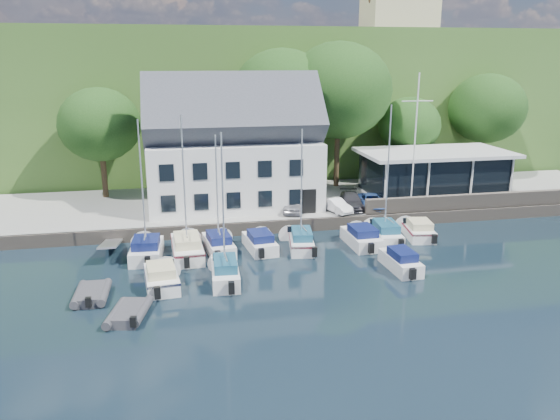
# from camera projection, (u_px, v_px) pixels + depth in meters

# --- Properties ---
(ground) EXTENTS (180.00, 180.00, 0.00)m
(ground) POSITION_uv_depth(u_px,v_px,m) (382.00, 285.00, 32.83)
(ground) COLOR black
(ground) RESTS_ON ground
(quay) EXTENTS (60.00, 13.00, 1.00)m
(quay) POSITION_uv_depth(u_px,v_px,m) (311.00, 203.00, 49.21)
(quay) COLOR gray
(quay) RESTS_ON ground
(quay_face) EXTENTS (60.00, 0.30, 1.00)m
(quay_face) POSITION_uv_depth(u_px,v_px,m) (331.00, 224.00, 43.08)
(quay_face) COLOR #5D554B
(quay_face) RESTS_ON ground
(hillside) EXTENTS (160.00, 75.00, 16.00)m
(hillside) POSITION_uv_depth(u_px,v_px,m) (244.00, 89.00, 89.16)
(hillside) COLOR #33511E
(hillside) RESTS_ON ground
(field_patch) EXTENTS (50.00, 30.00, 0.30)m
(field_patch) POSITION_uv_depth(u_px,v_px,m) (282.00, 39.00, 95.98)
(field_patch) COLOR #505C2E
(field_patch) RESTS_ON hillside
(farmhouse) EXTENTS (10.40, 7.00, 8.20)m
(farmhouse) POSITION_uv_depth(u_px,v_px,m) (399.00, 8.00, 80.53)
(farmhouse) COLOR beige
(farmhouse) RESTS_ON hillside
(harbor_building) EXTENTS (14.40, 8.20, 8.70)m
(harbor_building) POSITION_uv_depth(u_px,v_px,m) (233.00, 154.00, 45.64)
(harbor_building) COLOR silver
(harbor_building) RESTS_ON quay
(club_pavilion) EXTENTS (13.20, 7.20, 4.10)m
(club_pavilion) POSITION_uv_depth(u_px,v_px,m) (433.00, 173.00, 49.15)
(club_pavilion) COLOR black
(club_pavilion) RESTS_ON quay
(seawall) EXTENTS (18.00, 0.50, 1.20)m
(seawall) POSITION_uv_depth(u_px,v_px,m) (468.00, 201.00, 45.39)
(seawall) COLOR #5D554B
(seawall) RESTS_ON quay
(gangway) EXTENTS (1.20, 6.00, 1.40)m
(gangway) POSITION_uv_depth(u_px,v_px,m) (112.00, 252.00, 38.24)
(gangway) COLOR silver
(gangway) RESTS_ON ground
(car_silver) EXTENTS (2.66, 4.08, 1.29)m
(car_silver) POSITION_uv_depth(u_px,v_px,m) (294.00, 204.00, 44.46)
(car_silver) COLOR #B1B0B5
(car_silver) RESTS_ON quay
(car_white) EXTENTS (2.20, 3.54, 1.10)m
(car_white) POSITION_uv_depth(u_px,v_px,m) (336.00, 205.00, 44.39)
(car_white) COLOR silver
(car_white) RESTS_ON quay
(car_dgrey) EXTENTS (2.53, 4.54, 1.24)m
(car_dgrey) POSITION_uv_depth(u_px,v_px,m) (351.00, 201.00, 45.46)
(car_dgrey) COLOR #2D2C31
(car_dgrey) RESTS_ON quay
(car_blue) EXTENTS (1.89, 3.74, 1.23)m
(car_blue) POSITION_uv_depth(u_px,v_px,m) (371.00, 201.00, 45.51)
(car_blue) COLOR #315398
(car_blue) RESTS_ON quay
(flagpole) EXTENTS (2.65, 0.20, 11.02)m
(flagpole) POSITION_uv_depth(u_px,v_px,m) (415.00, 143.00, 44.07)
(flagpole) COLOR silver
(flagpole) RESTS_ON quay
(tree_0) EXTENTS (7.11, 7.11, 9.72)m
(tree_0) POSITION_uv_depth(u_px,v_px,m) (101.00, 143.00, 47.91)
(tree_0) COLOR #14340F
(tree_0) RESTS_ON quay
(tree_2) EXTENTS (9.52, 9.52, 13.02)m
(tree_2) POSITION_uv_depth(u_px,v_px,m) (282.00, 119.00, 51.58)
(tree_2) COLOR #14340F
(tree_2) RESTS_ON quay
(tree_3) EXTENTS (9.97, 9.97, 13.63)m
(tree_3) POSITION_uv_depth(u_px,v_px,m) (338.00, 116.00, 51.62)
(tree_3) COLOR #14340F
(tree_3) RESTS_ON quay
(tree_4) EXTENTS (6.16, 6.16, 8.42)m
(tree_4) POSITION_uv_depth(u_px,v_px,m) (408.00, 140.00, 54.30)
(tree_4) COLOR #14340F
(tree_4) RESTS_ON quay
(tree_5) EXTENTS (7.76, 7.76, 10.60)m
(tree_5) POSITION_uv_depth(u_px,v_px,m) (485.00, 126.00, 55.94)
(tree_5) COLOR #14340F
(tree_5) RESTS_ON quay
(boat_r1_0) EXTENTS (2.59, 5.95, 9.26)m
(boat_r1_0) POSITION_uv_depth(u_px,v_px,m) (143.00, 192.00, 35.85)
(boat_r1_0) COLOR silver
(boat_r1_0) RESTS_ON ground
(boat_r1_1) EXTENTS (2.44, 7.11, 9.51)m
(boat_r1_1) POSITION_uv_depth(u_px,v_px,m) (184.00, 189.00, 36.19)
(boat_r1_1) COLOR silver
(boat_r1_1) RESTS_ON ground
(boat_r1_2) EXTENTS (2.51, 6.14, 8.78)m
(boat_r1_2) POSITION_uv_depth(u_px,v_px,m) (217.00, 191.00, 37.14)
(boat_r1_2) COLOR silver
(boat_r1_2) RESTS_ON ground
(boat_r1_3) EXTENTS (2.48, 5.75, 1.39)m
(boat_r1_3) POSITION_uv_depth(u_px,v_px,m) (260.00, 240.00, 38.55)
(boat_r1_3) COLOR silver
(boat_r1_3) RESTS_ON ground
(boat_r1_4) EXTENTS (2.73, 6.54, 8.72)m
(boat_r1_4) POSITION_uv_depth(u_px,v_px,m) (301.00, 189.00, 37.89)
(boat_r1_4) COLOR silver
(boat_r1_4) RESTS_ON ground
(boat_r1_5) EXTENTS (2.29, 5.89, 1.47)m
(boat_r1_5) POSITION_uv_depth(u_px,v_px,m) (361.00, 235.00, 39.48)
(boat_r1_5) COLOR silver
(boat_r1_5) RESTS_ON ground
(boat_r1_6) EXTENTS (2.53, 6.69, 9.17)m
(boat_r1_6) POSITION_uv_depth(u_px,v_px,m) (387.00, 181.00, 39.40)
(boat_r1_6) COLOR silver
(boat_r1_6) RESTS_ON ground
(boat_r1_7) EXTENTS (2.82, 5.63, 1.37)m
(boat_r1_7) POSITION_uv_depth(u_px,v_px,m) (418.00, 228.00, 41.23)
(boat_r1_7) COLOR silver
(boat_r1_7) RESTS_ON ground
(boat_r2_0) EXTENTS (2.55, 5.68, 1.45)m
(boat_r2_0) POSITION_uv_depth(u_px,v_px,m) (161.00, 275.00, 32.36)
(boat_r2_0) COLOR silver
(boat_r2_0) RESTS_ON ground
(boat_r2_1) EXTENTS (2.08, 6.48, 9.22)m
(boat_r2_1) POSITION_uv_depth(u_px,v_px,m) (223.00, 208.00, 32.16)
(boat_r2_1) COLOR silver
(boat_r2_1) RESTS_ON ground
(boat_r2_3) EXTENTS (1.89, 5.49, 1.42)m
(boat_r2_3) POSITION_uv_depth(u_px,v_px,m) (401.00, 259.00, 34.97)
(boat_r2_3) COLOR silver
(boat_r2_3) RESTS_ON ground
(dinghy_0) EXTENTS (2.03, 3.30, 0.76)m
(dinghy_0) POSITION_uv_depth(u_px,v_px,m) (92.00, 292.00, 30.84)
(dinghy_0) COLOR #35353A
(dinghy_0) RESTS_ON ground
(dinghy_1) EXTENTS (2.58, 3.56, 0.75)m
(dinghy_1) POSITION_uv_depth(u_px,v_px,m) (129.00, 311.00, 28.58)
(dinghy_1) COLOR #35353A
(dinghy_1) RESTS_ON ground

